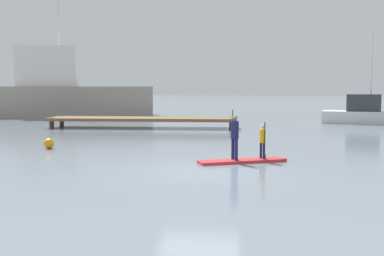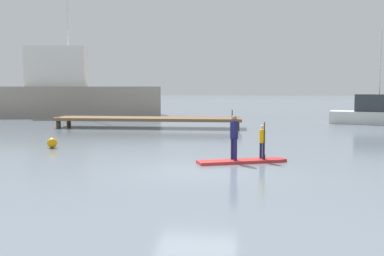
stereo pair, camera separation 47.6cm
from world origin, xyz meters
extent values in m
plane|color=slate|center=(0.00, 0.00, 0.00)|extent=(240.00, 240.00, 0.00)
cube|color=red|center=(1.32, 1.57, 0.05)|extent=(2.97, 1.63, 0.10)
cube|color=red|center=(2.74, 2.10, 0.05)|extent=(0.38, 0.50, 0.09)
cylinder|color=#19194C|center=(1.06, 1.64, 0.46)|extent=(0.11, 0.11, 0.73)
cylinder|color=#19194C|center=(1.17, 1.34, 0.46)|extent=(0.11, 0.11, 0.73)
cylinder|color=#19194C|center=(1.12, 1.49, 1.12)|extent=(0.35, 0.35, 0.60)
sphere|color=#8C664C|center=(1.12, 1.49, 1.53)|extent=(0.17, 0.17, 0.17)
cylinder|color=black|center=(1.04, 1.68, 0.95)|extent=(0.03, 0.03, 1.69)
cube|color=black|center=(1.04, 1.68, 0.19)|extent=(0.08, 0.14, 0.18)
cylinder|color=#19194C|center=(2.04, 1.97, 0.38)|extent=(0.08, 0.08, 0.56)
cylinder|color=#19194C|center=(2.12, 1.74, 0.38)|extent=(0.08, 0.08, 0.56)
cylinder|color=#F2B20C|center=(2.08, 1.85, 0.89)|extent=(0.27, 0.27, 0.46)
sphere|color=beige|center=(2.08, 1.85, 1.21)|extent=(0.13, 0.13, 0.13)
cylinder|color=black|center=(2.14, 1.69, 0.74)|extent=(0.03, 0.03, 1.28)
cube|color=black|center=(2.14, 1.69, 0.19)|extent=(0.08, 0.14, 0.18)
cube|color=#9E9384|center=(-13.55, 25.20, 1.29)|extent=(16.01, 7.73, 2.58)
cube|color=white|center=(-14.73, 24.94, 4.30)|extent=(5.52, 4.07, 3.43)
cube|color=silver|center=(10.69, 19.05, 0.43)|extent=(6.63, 3.59, 0.86)
cube|color=#33383D|center=(10.30, 19.16, 1.45)|extent=(2.57, 2.08, 1.19)
cylinder|color=silver|center=(10.74, 19.04, 4.24)|extent=(0.12, 0.12, 4.38)
cube|color=brown|center=(-4.46, 14.33, 0.56)|extent=(11.65, 2.31, 0.18)
cylinder|color=#473828|center=(-9.99, 13.47, 0.33)|extent=(0.28, 0.28, 0.65)
cylinder|color=#473828|center=(-9.99, 15.19, 0.33)|extent=(0.28, 0.28, 0.65)
cylinder|color=#473828|center=(1.06, 13.47, 0.33)|extent=(0.28, 0.28, 0.65)
cylinder|color=#473828|center=(1.06, 15.19, 0.33)|extent=(0.28, 0.28, 0.65)
sphere|color=orange|center=(-6.58, 4.52, 0.21)|extent=(0.43, 0.43, 0.43)
camera|label=1|loc=(0.93, -14.10, 2.58)|focal=43.26mm
camera|label=2|loc=(1.40, -14.05, 2.58)|focal=43.26mm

